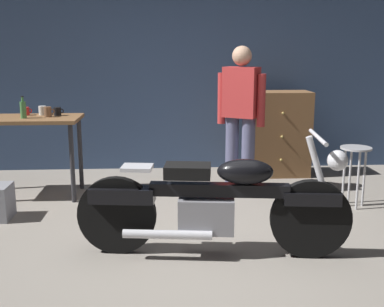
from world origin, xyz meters
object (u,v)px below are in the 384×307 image
at_px(person_standing, 241,113).
at_px(shop_stool, 355,160).
at_px(wooden_dresser, 278,134).
at_px(mug_white_ceramic, 43,110).
at_px(mug_black_matte, 58,111).
at_px(mug_brown_stoneware, 48,112).
at_px(mug_red_diner, 26,111).
at_px(motorcycle, 215,202).
at_px(bottle, 23,109).

relative_size(person_standing, shop_stool, 2.61).
height_order(wooden_dresser, mug_white_ceramic, wooden_dresser).
bearing_deg(person_standing, mug_black_matte, 28.73).
relative_size(person_standing, wooden_dresser, 1.52).
relative_size(wooden_dresser, mug_brown_stoneware, 9.51).
relative_size(mug_red_diner, mug_black_matte, 1.00).
xyz_separation_m(motorcycle, person_standing, (0.47, 1.73, 0.48)).
relative_size(person_standing, bottle, 6.93).
xyz_separation_m(person_standing, shop_stool, (1.12, -0.59, -0.43)).
height_order(person_standing, mug_black_matte, person_standing).
distance_m(wooden_dresser, mug_black_matte, 2.79).
bearing_deg(motorcycle, mug_red_diner, 142.77).
height_order(motorcycle, bottle, bottle).
xyz_separation_m(wooden_dresser, mug_red_diner, (-3.04, -0.60, 0.40)).
relative_size(motorcycle, mug_brown_stoneware, 18.87).
xyz_separation_m(motorcycle, wooden_dresser, (1.09, 2.49, 0.10)).
relative_size(motorcycle, person_standing, 1.31).
bearing_deg(mug_black_matte, mug_brown_stoneware, -129.99).
bearing_deg(bottle, shop_stool, -8.14).
distance_m(mug_brown_stoneware, mug_white_ceramic, 0.19).
bearing_deg(mug_black_matte, mug_red_diner, 171.53).
height_order(shop_stool, wooden_dresser, wooden_dresser).
height_order(shop_stool, mug_white_ceramic, mug_white_ceramic).
bearing_deg(mug_brown_stoneware, bottle, -159.76).
distance_m(motorcycle, mug_black_matte, 2.47).
distance_m(motorcycle, wooden_dresser, 2.72).
bearing_deg(bottle, mug_red_diner, 99.59).
bearing_deg(mug_red_diner, person_standing, -3.68).
xyz_separation_m(person_standing, mug_red_diner, (-2.43, 0.16, 0.02)).
bearing_deg(shop_stool, person_standing, 152.26).
bearing_deg(motorcycle, mug_black_matte, 137.68).
xyz_separation_m(wooden_dresser, mug_black_matte, (-2.68, -0.66, 0.40)).
height_order(motorcycle, shop_stool, motorcycle).
bearing_deg(mug_white_ceramic, mug_red_diner, -177.31).
distance_m(wooden_dresser, mug_brown_stoneware, 2.89).
bearing_deg(motorcycle, mug_brown_stoneware, 140.73).
bearing_deg(shop_stool, bottle, 171.86).
bearing_deg(bottle, person_standing, 2.09).
bearing_deg(mug_brown_stoneware, mug_white_ceramic, 120.94).
bearing_deg(mug_white_ceramic, shop_stool, -12.64).
xyz_separation_m(person_standing, mug_black_matte, (-2.06, 0.10, 0.02)).
bearing_deg(mug_brown_stoneware, wooden_dresser, 15.33).
height_order(mug_white_ceramic, bottle, bottle).
bearing_deg(bottle, mug_brown_stoneware, 20.24).
bearing_deg(mug_white_ceramic, mug_brown_stoneware, -59.06).
relative_size(mug_brown_stoneware, bottle, 0.48).
height_order(person_standing, mug_red_diner, person_standing).
relative_size(wooden_dresser, bottle, 4.56).
distance_m(shop_stool, wooden_dresser, 1.44).
xyz_separation_m(wooden_dresser, mug_brown_stoneware, (-2.76, -0.76, 0.41)).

